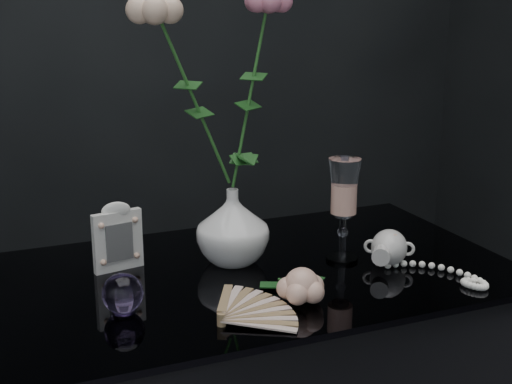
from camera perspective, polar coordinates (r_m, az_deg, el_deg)
name	(u,v)px	position (r m, az deg, el deg)	size (l,w,h in m)	color
vase	(233,226)	(1.39, -1.87, -2.77)	(0.14, 0.14, 0.15)	white
wine_glass	(343,210)	(1.40, 7.01, -1.46)	(0.06, 0.06, 0.21)	white
picture_frame	(117,236)	(1.38, -11.03, -3.48)	(0.10, 0.08, 0.14)	white
paperweight	(123,293)	(1.21, -10.62, -7.98)	(0.07, 0.07, 0.07)	#9275BE
paper_fan	(222,318)	(1.15, -2.78, -10.04)	(0.25, 0.19, 0.03)	beige
loose_rose	(302,286)	(1.23, 3.68, -7.48)	(0.14, 0.18, 0.06)	#E3AB92
pearl_jar	(389,246)	(1.42, 10.61, -4.27)	(0.24, 0.25, 0.07)	silver
roses	(216,79)	(1.31, -3.19, 9.03)	(0.31, 0.12, 0.43)	beige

